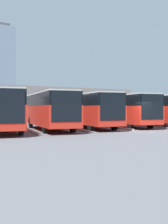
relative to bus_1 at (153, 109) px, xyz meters
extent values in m
plane|color=#5B5B60|center=(6.48, 5.77, -1.86)|extent=(600.00, 600.00, 0.00)
cylinder|color=black|center=(-3.72, -3.29, -1.33)|extent=(0.46, 1.10, 1.06)
cube|color=red|center=(0.00, -0.02, -0.55)|extent=(4.20, 11.01, 1.72)
cube|color=black|center=(0.00, -0.02, 0.83)|extent=(4.14, 10.85, 1.05)
cube|color=silver|center=(0.00, -0.02, 1.42)|extent=(4.03, 10.57, 0.12)
cylinder|color=black|center=(1.63, 3.10, -1.33)|extent=(0.46, 1.10, 1.06)
cylinder|color=black|center=(-1.64, -3.13, -1.33)|extent=(0.46, 1.10, 1.06)
cylinder|color=black|center=(0.60, -3.48, -1.33)|extent=(0.46, 1.10, 1.06)
cube|color=#B2B2AD|center=(2.16, 1.59, -1.78)|extent=(1.27, 6.62, 0.15)
cube|color=red|center=(4.32, 0.18, -0.55)|extent=(4.20, 11.01, 1.72)
cube|color=black|center=(4.32, 0.18, 0.83)|extent=(4.14, 10.85, 1.05)
cube|color=black|center=(5.15, 5.50, 0.23)|extent=(2.24, 0.39, 2.27)
cube|color=red|center=(5.15, 5.51, -1.19)|extent=(2.42, 0.44, 0.40)
cube|color=silver|center=(4.32, 0.18, 1.42)|extent=(4.03, 10.57, 0.12)
cylinder|color=black|center=(3.71, 3.65, -1.33)|extent=(0.46, 1.10, 1.06)
cylinder|color=black|center=(5.95, 3.29, -1.33)|extent=(0.46, 1.10, 1.06)
cylinder|color=black|center=(2.68, -2.94, -1.33)|extent=(0.46, 1.10, 1.06)
cylinder|color=black|center=(4.92, -3.29, -1.33)|extent=(0.46, 1.10, 1.06)
cube|color=#B2B2AD|center=(6.48, 1.79, -1.78)|extent=(1.27, 6.62, 0.15)
cube|color=red|center=(8.64, 0.28, -0.55)|extent=(4.20, 11.01, 1.72)
cube|color=black|center=(8.64, 0.28, 0.83)|extent=(4.14, 10.85, 1.05)
cube|color=black|center=(9.47, 5.61, 0.23)|extent=(2.24, 0.39, 2.27)
cube|color=red|center=(9.47, 5.61, -1.19)|extent=(2.42, 0.44, 0.40)
cube|color=silver|center=(8.64, 0.28, 1.42)|extent=(4.03, 10.57, 0.12)
cylinder|color=black|center=(8.03, 3.75, -1.33)|extent=(0.46, 1.10, 1.06)
cylinder|color=black|center=(10.27, 3.40, -1.33)|extent=(0.46, 1.10, 1.06)
cylinder|color=black|center=(7.00, -2.83, -1.33)|extent=(0.46, 1.10, 1.06)
cylinder|color=black|center=(9.24, -3.18, -1.33)|extent=(0.46, 1.10, 1.06)
cube|color=#B2B2AD|center=(10.80, 1.89, -1.78)|extent=(1.27, 6.62, 0.15)
cube|color=red|center=(12.96, 0.67, -0.55)|extent=(4.20, 11.01, 1.72)
cube|color=black|center=(12.96, 0.67, 0.83)|extent=(4.14, 10.85, 1.05)
cube|color=black|center=(13.79, 5.99, 0.23)|extent=(2.24, 0.39, 2.27)
cube|color=red|center=(13.79, 6.00, -1.19)|extent=(2.42, 0.44, 0.40)
cube|color=silver|center=(12.96, 0.67, 1.42)|extent=(4.03, 10.57, 0.12)
cylinder|color=black|center=(12.35, 4.13, -1.33)|extent=(0.46, 1.10, 1.06)
cylinder|color=black|center=(14.59, 3.78, -1.33)|extent=(0.46, 1.10, 1.06)
cylinder|color=black|center=(11.32, -2.45, -1.33)|extent=(0.46, 1.10, 1.06)
cylinder|color=black|center=(13.56, -2.80, -1.33)|extent=(0.46, 1.10, 1.06)
cube|color=#B2B2AD|center=(15.12, 2.28, -1.78)|extent=(1.27, 6.62, 0.15)
cube|color=red|center=(17.28, 0.90, -0.55)|extent=(4.20, 11.01, 1.72)
cube|color=black|center=(17.28, 0.90, 0.83)|extent=(4.14, 10.85, 1.05)
cube|color=black|center=(18.11, 6.23, 0.23)|extent=(2.24, 0.39, 2.27)
cube|color=red|center=(18.11, 6.23, -1.19)|extent=(2.42, 0.44, 0.40)
cube|color=silver|center=(17.28, 0.90, 1.42)|extent=(4.03, 10.57, 0.12)
cylinder|color=black|center=(16.67, 4.37, -1.33)|extent=(0.46, 1.10, 1.06)
cylinder|color=black|center=(15.64, -2.21, -1.33)|extent=(0.46, 1.10, 1.06)
cube|color=gray|center=(6.48, -17.60, 0.69)|extent=(27.63, 8.86, 5.08)
cube|color=silver|center=(6.48, -23.53, 2.98)|extent=(27.63, 3.00, 0.24)
cylinder|color=slate|center=(-3.19, -24.63, 0.56)|extent=(0.20, 0.20, 4.83)
camera|label=1|loc=(22.50, 24.22, 0.05)|focal=45.00mm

